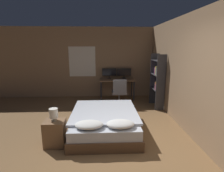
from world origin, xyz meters
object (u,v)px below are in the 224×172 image
Objects in this scene: desk at (117,82)px; office_chair at (119,94)px; monitor_left at (109,73)px; computer_mouse at (125,80)px; bedside_lamp at (54,113)px; bed at (105,121)px; monitor_right at (124,72)px; keyboard at (118,80)px; bookshelf at (158,78)px; nightstand at (55,133)px.

desk is 0.75m from office_chair.
computer_mouse is (0.56, -0.45, -0.21)m from monitor_left.
monitor_left is (1.21, 3.45, 0.30)m from bedside_lamp.
office_chair reaches higher than computer_mouse.
monitor_left is 0.62× the size of office_chair.
office_chair is at bearing 75.20° from bed.
monitor_right is 7.89× the size of computer_mouse.
monitor_right reaches higher than keyboard.
desk is 0.49m from monitor_right.
desk is 0.49m from monitor_left.
bookshelf reaches higher than bed.
bedside_lamp is (0.00, 0.00, 0.42)m from nightstand.
computer_mouse is at bearing 139.08° from bookshelf.
bed is at bearing -105.22° from monitor_right.
nightstand is at bearing 0.00° from bedside_lamp.
desk is (1.50, 3.22, 0.39)m from nightstand.
monitor_left is at bearing 108.91° from office_chair.
computer_mouse is 1.29m from bookshelf.
computer_mouse is at bearing -91.74° from monitor_right.
bedside_lamp is at bearing -120.95° from office_chair.
monitor_left is at bearing 70.73° from nightstand.
bookshelf reaches higher than desk.
keyboard is (1.50, 3.00, 0.08)m from bedside_lamp.
bookshelf is (0.95, -1.28, 0.00)m from monitor_right.
desk is 1.47× the size of office_chair.
computer_mouse is (0.28, 0.00, 0.01)m from keyboard.
desk is 3.55× the size of keyboard.
office_chair reaches higher than desk.
keyboard is at bearing 180.00° from computer_mouse.
monitor_left is at bearing 180.00° from monitor_right.
bed is 2.48m from bookshelf.
computer_mouse reaches higher than nightstand.
bedside_lamp is 2.97m from office_chair.
monitor_left reaches higher than bed.
desk is (0.50, 2.66, 0.42)m from bed.
nightstand is at bearing -120.95° from office_chair.
monitor_left is at bearing 70.73° from bedside_lamp.
nightstand is 2.96m from office_chair.
monitor_right is (1.78, 3.45, 0.30)m from bedside_lamp.
computer_mouse is at bearing 61.86° from office_chair.
office_chair reaches higher than bedside_lamp.
computer_mouse is at bearing 59.48° from bedside_lamp.
bed is 1.45× the size of desk.
monitor_right is (0.78, 2.88, 0.74)m from bed.
nightstand is at bearing -120.52° from computer_mouse.
monitor_right is 1.59m from bookshelf.
bookshelf reaches higher than monitor_right.
bookshelf reaches higher than bedside_lamp.
bed is 2.04m from office_chair.
monitor_left reaches higher than keyboard.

